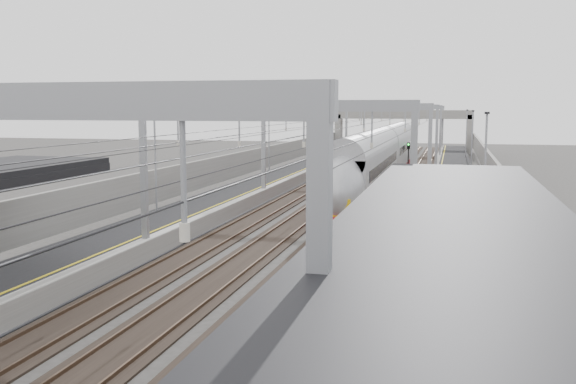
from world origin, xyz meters
The scene contains 12 objects.
platform_left centered at (-8.00, 45.00, 0.50)m, with size 4.00×120.00×1.00m, color black.
platform_right centered at (8.00, 45.00, 0.50)m, with size 4.00×120.00×1.00m, color black.
tracks centered at (0.00, 45.00, 0.05)m, with size 11.40×140.00×0.20m.
overhead_line centered at (0.00, 51.62, 6.14)m, with size 13.00×140.00×6.60m.
canopy_right centered at (8.03, 2.99, 5.09)m, with size 4.40×30.00×4.24m.
overbridge centered at (0.00, 100.00, 5.31)m, with size 22.00×2.20×6.90m.
wall_left centered at (-11.20, 45.00, 1.60)m, with size 0.30×120.00×3.20m, color gray.
wall_right centered at (11.20, 45.00, 1.60)m, with size 0.30×120.00×3.20m, color gray.
train centered at (1.50, 53.57, 2.14)m, with size 2.76×50.30×4.36m.
signal_green centered at (-5.20, 69.77, 2.42)m, with size 0.32×0.32×3.48m.
signal_red_near centered at (3.20, 66.31, 2.42)m, with size 0.32×0.32×3.48m.
signal_red_far centered at (5.40, 69.24, 2.42)m, with size 0.32×0.32×3.48m.
Camera 1 is at (7.86, -5.65, 7.26)m, focal length 40.00 mm.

